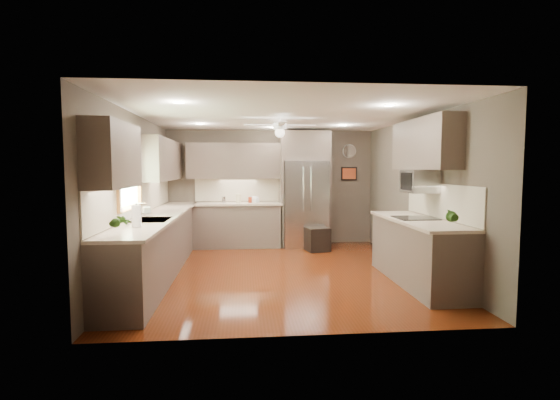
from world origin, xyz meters
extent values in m
plane|color=#54200B|center=(0.00, 0.00, 0.00)|extent=(5.00, 5.00, 0.00)
plane|color=white|center=(0.00, 0.00, 2.50)|extent=(5.00, 5.00, 0.00)
plane|color=brown|center=(0.00, 2.50, 1.25)|extent=(4.50, 0.00, 4.50)
plane|color=brown|center=(0.00, -2.50, 1.25)|extent=(4.50, 0.00, 4.50)
plane|color=brown|center=(-2.25, 0.00, 1.25)|extent=(0.00, 5.00, 5.00)
plane|color=brown|center=(2.25, 0.00, 1.25)|extent=(0.00, 5.00, 5.00)
cylinder|color=silver|center=(-1.02, 2.20, 1.01)|extent=(0.10, 0.10, 0.13)
cylinder|color=beige|center=(-0.71, 2.22, 1.03)|extent=(0.13, 0.13, 0.19)
cylinder|color=maroon|center=(-0.46, 2.20, 1.00)|extent=(0.08, 0.08, 0.12)
imported|color=white|center=(-2.06, -0.15, 1.05)|extent=(0.13, 0.13, 0.21)
imported|color=#2B5819|center=(-1.93, -1.94, 1.10)|extent=(0.19, 0.15, 0.32)
imported|color=#2B5819|center=(1.93, -1.74, 1.09)|extent=(0.19, 0.16, 0.31)
imported|color=beige|center=(-0.38, 2.20, 0.97)|extent=(0.29, 0.29, 0.06)
cube|color=brown|center=(-1.95, 0.15, 0.45)|extent=(0.60, 4.70, 0.90)
cube|color=beige|center=(-1.94, 0.15, 0.92)|extent=(0.65, 4.70, 0.04)
cube|color=beige|center=(-2.24, 0.15, 1.20)|extent=(0.02, 4.70, 0.50)
cube|color=brown|center=(-0.72, 2.20, 0.45)|extent=(1.85, 0.60, 0.90)
cube|color=beige|center=(-0.72, 2.19, 0.92)|extent=(1.85, 0.65, 0.04)
cube|color=beige|center=(-0.72, 2.49, 1.20)|extent=(1.85, 0.02, 0.50)
cube|color=brown|center=(-2.08, -1.60, 1.83)|extent=(0.33, 1.20, 0.75)
cube|color=brown|center=(-2.08, 1.30, 1.83)|extent=(0.33, 2.40, 0.75)
cube|color=brown|center=(-0.72, 2.33, 1.83)|extent=(2.15, 0.33, 0.75)
cube|color=brown|center=(2.08, -0.55, 2.03)|extent=(0.33, 1.70, 0.75)
cube|color=#BFF2B2|center=(-2.23, -0.50, 1.55)|extent=(0.01, 1.00, 0.80)
cube|color=#956028|center=(-2.21, -0.50, 1.98)|extent=(0.05, 1.12, 0.06)
cube|color=#956028|center=(-2.21, -0.50, 1.12)|extent=(0.05, 1.12, 0.06)
cube|color=#956028|center=(-2.21, -1.03, 1.55)|extent=(0.05, 0.06, 0.80)
cube|color=#956028|center=(-2.21, 0.03, 1.55)|extent=(0.05, 0.06, 0.80)
cube|color=silver|center=(-1.93, -0.50, 0.93)|extent=(0.50, 0.70, 0.03)
cube|color=#262626|center=(-1.93, -0.50, 0.89)|extent=(0.44, 0.62, 0.05)
cylinder|color=silver|center=(-2.13, -0.50, 1.05)|extent=(0.02, 0.02, 0.24)
cylinder|color=silver|center=(-2.07, -0.50, 1.17)|extent=(0.16, 0.02, 0.02)
cube|color=silver|center=(0.70, 2.14, 0.91)|extent=(0.92, 0.72, 1.82)
cube|color=black|center=(0.70, 1.80, 0.66)|extent=(0.88, 0.02, 0.02)
cube|color=black|center=(0.70, 1.79, 1.25)|extent=(0.01, 0.02, 1.00)
cylinder|color=silver|center=(0.62, 1.76, 1.25)|extent=(0.02, 0.02, 0.90)
cylinder|color=silver|center=(0.78, 1.76, 1.25)|extent=(0.02, 0.02, 0.90)
cube|color=brown|center=(0.70, 2.20, 2.14)|extent=(1.04, 0.60, 0.63)
cube|color=brown|center=(0.20, 2.20, 0.91)|extent=(0.06, 0.60, 1.82)
cube|color=brown|center=(1.20, 2.20, 0.91)|extent=(0.06, 0.60, 1.82)
cube|color=brown|center=(1.93, -0.80, 0.45)|extent=(0.65, 2.20, 0.90)
cube|color=beige|center=(1.91, -0.80, 0.92)|extent=(0.70, 2.20, 0.04)
cube|color=beige|center=(2.24, -0.80, 1.20)|extent=(0.02, 2.20, 0.50)
cube|color=black|center=(1.91, -0.70, 0.94)|extent=(0.56, 0.52, 0.01)
cube|color=silver|center=(2.03, -0.55, 1.48)|extent=(0.42, 0.55, 0.34)
cube|color=black|center=(1.82, -0.55, 1.48)|extent=(0.02, 0.40, 0.26)
cylinder|color=white|center=(0.00, 0.30, 2.46)|extent=(0.03, 0.03, 0.08)
cylinder|color=white|center=(0.00, 0.30, 2.36)|extent=(0.22, 0.22, 0.10)
sphere|color=white|center=(0.00, 0.30, 2.26)|extent=(0.16, 0.16, 0.16)
cube|color=white|center=(0.35, 0.30, 2.38)|extent=(0.48, 0.11, 0.01)
cube|color=white|center=(0.00, 0.65, 2.38)|extent=(0.11, 0.48, 0.01)
cube|color=white|center=(-0.35, 0.30, 2.38)|extent=(0.48, 0.11, 0.01)
cube|color=white|center=(0.00, -0.05, 2.38)|extent=(0.11, 0.48, 0.01)
cylinder|color=white|center=(-1.40, 1.30, 2.49)|extent=(0.14, 0.14, 0.01)
cylinder|color=white|center=(1.30, 1.30, 2.49)|extent=(0.14, 0.14, 0.01)
cylinder|color=white|center=(-1.40, -1.20, 2.49)|extent=(0.14, 0.14, 0.01)
cylinder|color=white|center=(1.30, -1.20, 2.49)|extent=(0.14, 0.14, 0.01)
cylinder|color=white|center=(0.00, 1.80, 2.49)|extent=(0.14, 0.14, 0.01)
cylinder|color=white|center=(1.75, 2.48, 2.05)|extent=(0.30, 0.03, 0.30)
cylinder|color=silver|center=(1.75, 2.47, 2.05)|extent=(0.29, 0.00, 0.29)
cube|color=black|center=(1.75, 2.48, 1.55)|extent=(0.36, 0.03, 0.30)
cube|color=#BC4B25|center=(1.75, 2.46, 1.55)|extent=(0.30, 0.01, 0.24)
cube|color=black|center=(0.88, 1.61, 0.23)|extent=(0.51, 0.51, 0.49)
cube|color=black|center=(0.88, 1.61, 0.46)|extent=(0.49, 0.49, 0.03)
cylinder|color=white|center=(-1.94, -1.23, 1.08)|extent=(0.12, 0.12, 0.27)
cylinder|color=silver|center=(-1.94, -1.23, 1.09)|extent=(0.02, 0.02, 0.29)
camera|label=1|loc=(-0.60, -6.41, 1.68)|focal=26.00mm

